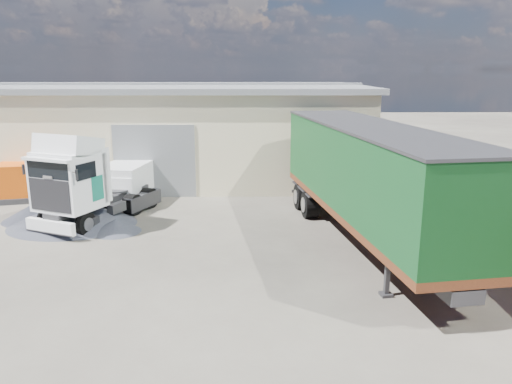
{
  "coord_description": "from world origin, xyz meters",
  "views": [
    {
      "loc": [
        2.78,
        -14.18,
        6.2
      ],
      "look_at": [
        2.93,
        3.0,
        1.96
      ],
      "focal_mm": 35.0,
      "sensor_mm": 36.0,
      "label": 1
    }
  ],
  "objects_px": {
    "tractor_unit": "(83,186)",
    "orange_skip": "(30,184)",
    "box_trailer": "(368,173)",
    "panel_van": "(131,180)"
  },
  "relations": [
    {
      "from": "tractor_unit",
      "to": "panel_van",
      "type": "xyz_separation_m",
      "value": [
        0.93,
        4.1,
        -0.66
      ]
    },
    {
      "from": "tractor_unit",
      "to": "box_trailer",
      "type": "bearing_deg",
      "value": 11.15
    },
    {
      "from": "tractor_unit",
      "to": "box_trailer",
      "type": "distance_m",
      "value": 11.2
    },
    {
      "from": "tractor_unit",
      "to": "orange_skip",
      "type": "bearing_deg",
      "value": 157.33
    },
    {
      "from": "tractor_unit",
      "to": "box_trailer",
      "type": "relative_size",
      "value": 0.46
    },
    {
      "from": "box_trailer",
      "to": "panel_van",
      "type": "distance_m",
      "value": 12.0
    },
    {
      "from": "orange_skip",
      "to": "panel_van",
      "type": "bearing_deg",
      "value": -13.89
    },
    {
      "from": "box_trailer",
      "to": "panel_van",
      "type": "relative_size",
      "value": 2.76
    },
    {
      "from": "panel_van",
      "to": "orange_skip",
      "type": "xyz_separation_m",
      "value": [
        -4.91,
        0.03,
        -0.18
      ]
    },
    {
      "from": "box_trailer",
      "to": "orange_skip",
      "type": "distance_m",
      "value": 16.34
    }
  ]
}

